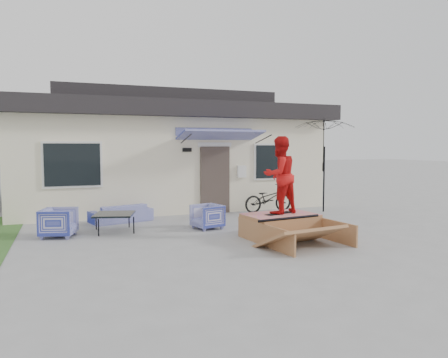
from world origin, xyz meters
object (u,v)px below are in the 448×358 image
object	(u,v)px
patio_umbrella	(324,157)
skate_ramp	(280,226)
coffee_table	(115,222)
armchair_left	(59,221)
armchair_right	(207,215)
bicycle	(268,196)
skateboard	(279,213)
skater	(280,174)
loveseat	(121,210)

from	to	relation	value
patio_umbrella	skate_ramp	bearing A→B (deg)	-137.28
coffee_table	armchair_left	bearing A→B (deg)	-171.73
armchair_left	coffee_table	distance (m)	1.30
armchair_right	bicycle	xyz separation A→B (m)	(2.67, 1.86, 0.19)
armchair_right	armchair_left	bearing A→B (deg)	-108.53
skateboard	bicycle	bearing A→B (deg)	45.94
armchair_left	skateboard	bearing A→B (deg)	-93.69
patio_umbrella	skater	distance (m)	4.22
loveseat	patio_umbrella	bearing A→B (deg)	160.88
bicycle	patio_umbrella	world-z (taller)	patio_umbrella
skateboard	skater	size ratio (longest dim) A/B	0.45
bicycle	armchair_right	bearing A→B (deg)	120.92
loveseat	skater	distance (m)	4.73
armchair_left	armchair_right	xyz separation A→B (m)	(3.54, -0.29, -0.03)
armchair_left	bicycle	xyz separation A→B (m)	(6.22, 1.57, 0.16)
patio_umbrella	skate_ramp	xyz separation A→B (m)	(-3.11, -2.88, -1.48)
armchair_left	patio_umbrella	bearing A→B (deg)	-65.92
armchair_left	skater	distance (m)	5.25
bicycle	skater	size ratio (longest dim) A/B	0.93
armchair_left	skateboard	distance (m)	5.14
patio_umbrella	loveseat	bearing A→B (deg)	176.09
coffee_table	bicycle	xyz separation A→B (m)	(4.94, 1.38, 0.31)
bicycle	loveseat	bearing A→B (deg)	87.27
skater	armchair_left	bearing A→B (deg)	-34.05
bicycle	skate_ramp	world-z (taller)	bicycle
armchair_left	skate_ramp	size ratio (longest dim) A/B	0.35
armchair_right	bicycle	world-z (taller)	bicycle
armchair_right	skater	world-z (taller)	skater
armchair_right	skateboard	distance (m)	1.97
loveseat	armchair_left	xyz separation A→B (m)	(-1.59, -1.47, 0.05)
loveseat	armchair_left	distance (m)	2.17
skate_ramp	skateboard	distance (m)	0.30
coffee_table	skateboard	bearing A→B (deg)	-29.07
patio_umbrella	skateboard	size ratio (longest dim) A/B	2.70
armchair_right	skate_ramp	size ratio (longest dim) A/B	0.32
loveseat	skater	xyz separation A→B (m)	(3.23, -3.26, 1.15)
loveseat	armchair_left	world-z (taller)	armchair_left
bicycle	skate_ramp	xyz separation A→B (m)	(-1.39, -3.40, -0.27)
skater	armchair_right	bearing A→B (deg)	-63.20
coffee_table	skate_ramp	world-z (taller)	skate_ramp
armchair_right	skate_ramp	distance (m)	2.01
coffee_table	skater	size ratio (longest dim) A/B	0.51
loveseat	armchair_right	bearing A→B (deg)	122.63
bicycle	skate_ramp	size ratio (longest dim) A/B	0.78
bicycle	coffee_table	bearing A→B (deg)	101.76
bicycle	skateboard	xyz separation A→B (m)	(-1.40, -3.35, 0.03)
armchair_left	armchair_right	size ratio (longest dim) A/B	1.08
loveseat	skater	world-z (taller)	skater
bicycle	patio_umbrella	size ratio (longest dim) A/B	0.76
armchair_left	armchair_right	bearing A→B (deg)	-78.09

